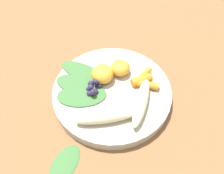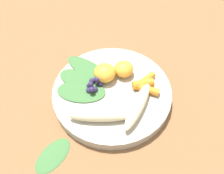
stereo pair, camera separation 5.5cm
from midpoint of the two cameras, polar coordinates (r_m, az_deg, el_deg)
ground_plane at (r=0.58m, az=-2.72°, el=-2.27°), size 2.40×2.40×0.00m
bowl at (r=0.57m, az=-2.77°, el=-1.55°), size 0.27×0.27×0.02m
banana_peeled_left at (r=0.53m, az=3.76°, el=-3.72°), size 0.13×0.03×0.03m
banana_peeled_right at (r=0.51m, az=-4.51°, el=-7.08°), size 0.08×0.13×0.03m
orange_segment_near at (r=0.57m, az=-5.01°, el=2.86°), size 0.05×0.05×0.04m
orange_segment_far at (r=0.58m, az=-0.82°, el=4.29°), size 0.05×0.05×0.03m
carrot_front at (r=0.56m, az=4.88°, el=0.43°), size 0.02×0.06×0.02m
carrot_mid_left at (r=0.57m, az=4.06°, el=1.44°), size 0.04×0.05×0.02m
carrot_mid_right at (r=0.58m, az=4.37°, el=2.33°), size 0.06×0.04×0.01m
blueberry_pile at (r=0.56m, az=-7.23°, el=-0.44°), size 0.05×0.03×0.03m
coconut_shred_patch at (r=0.56m, az=-10.25°, el=-1.93°), size 0.05×0.05×0.00m
kale_leaf_left at (r=0.60m, az=-9.14°, el=3.25°), size 0.08×0.13×0.00m
kale_leaf_right at (r=0.58m, az=-11.25°, el=0.59°), size 0.06×0.10×0.00m
kale_leaf_rear at (r=0.56m, az=-9.80°, el=-2.07°), size 0.09×0.12×0.00m
kale_leaf_stray at (r=0.52m, az=-14.03°, el=-17.01°), size 0.09×0.07×0.01m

